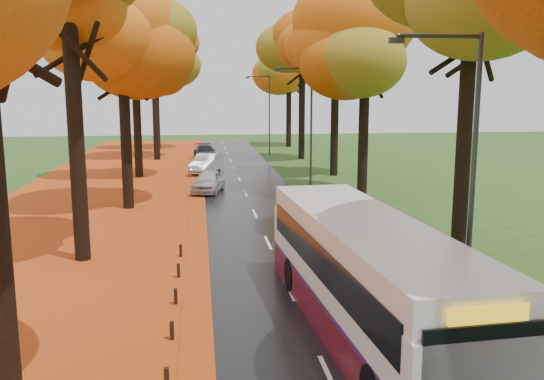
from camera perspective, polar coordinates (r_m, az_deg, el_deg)
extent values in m
cube|color=black|center=(31.86, -1.89, -2.00)|extent=(6.50, 90.00, 0.04)
cube|color=silver|center=(31.86, -1.89, -1.95)|extent=(0.12, 90.00, 0.01)
cube|color=maroon|center=(32.32, -18.00, -2.33)|extent=(12.00, 90.00, 0.02)
cube|color=#CE4B15|center=(31.73, -7.39, -2.08)|extent=(0.90, 90.00, 0.01)
cylinder|color=black|center=(23.11, -18.81, 4.38)|extent=(0.60, 0.60, 9.15)
cylinder|color=black|center=(32.90, -14.28, 5.09)|extent=(0.60, 0.60, 8.00)
ellipsoid|color=orange|center=(32.88, -14.67, 13.80)|extent=(9.20, 9.20, 7.18)
cylinder|color=black|center=(44.85, -13.22, 6.71)|extent=(0.60, 0.60, 8.58)
ellipsoid|color=orange|center=(44.89, -13.49, 13.55)|extent=(8.00, 8.00, 6.24)
cylinder|color=black|center=(55.73, -11.45, 7.64)|extent=(0.60, 0.60, 9.15)
ellipsoid|color=orange|center=(55.82, -11.66, 13.52)|extent=(9.20, 9.20, 7.18)
cylinder|color=black|center=(65.76, -11.34, 7.46)|extent=(0.60, 0.60, 8.00)
ellipsoid|color=orange|center=(65.75, -11.49, 11.81)|extent=(8.00, 8.00, 6.24)
cylinder|color=black|center=(23.99, 18.48, 4.66)|extent=(0.60, 0.60, 9.22)
cylinder|color=black|center=(35.03, 9.05, 5.70)|extent=(0.60, 0.60, 8.19)
ellipsoid|color=#D4630F|center=(35.04, 9.28, 14.08)|extent=(9.20, 9.20, 7.18)
cylinder|color=black|center=(44.82, 6.22, 6.99)|extent=(0.60, 0.60, 8.70)
ellipsoid|color=#D4630F|center=(44.88, 6.36, 13.94)|extent=(8.20, 8.20, 6.40)
cylinder|color=black|center=(55.45, 2.97, 7.85)|extent=(0.60, 0.60, 9.22)
ellipsoid|color=#D4630F|center=(55.54, 3.03, 13.79)|extent=(9.20, 9.20, 7.18)
cylinder|color=black|center=(67.39, 1.67, 7.78)|extent=(0.60, 0.60, 8.19)
ellipsoid|color=#D4630F|center=(67.40, 1.69, 12.14)|extent=(8.20, 8.20, 6.40)
cube|color=black|center=(13.63, -10.40, -17.92)|extent=(0.11, 0.11, 0.52)
cube|color=black|center=(15.98, -9.89, -13.58)|extent=(0.11, 0.11, 0.52)
cube|color=black|center=(18.39, -9.52, -10.36)|extent=(0.11, 0.11, 0.52)
cube|color=black|center=(20.85, -9.25, -7.90)|extent=(0.11, 0.11, 0.52)
cube|color=black|center=(23.34, -9.04, -5.95)|extent=(0.11, 0.11, 0.52)
cylinder|color=#333538|center=(15.93, 19.22, 0.00)|extent=(0.14, 0.14, 8.00)
cylinder|color=#333538|center=(15.31, 16.27, 14.44)|extent=(2.20, 0.11, 0.11)
cube|color=#333538|center=(14.91, 12.24, 14.28)|extent=(0.35, 0.18, 0.14)
cylinder|color=#333538|center=(36.82, 3.90, 5.85)|extent=(0.14, 0.14, 8.00)
cylinder|color=#333538|center=(36.56, 2.24, 11.96)|extent=(2.20, 0.11, 0.11)
cube|color=#333538|center=(36.39, 0.49, 11.78)|extent=(0.35, 0.18, 0.14)
cylinder|color=#333538|center=(58.53, -0.26, 7.37)|extent=(0.14, 0.14, 8.00)
cylinder|color=#333538|center=(58.37, -1.36, 11.19)|extent=(2.20, 0.11, 0.11)
cube|color=#333538|center=(58.26, -2.46, 11.07)|extent=(0.35, 0.18, 0.14)
cube|color=#5A0E1C|center=(16.32, 9.14, -12.03)|extent=(3.45, 11.98, 0.97)
cube|color=silver|center=(15.92, 9.25, -8.07)|extent=(3.45, 11.98, 1.40)
cube|color=silver|center=(15.63, 9.36, -4.32)|extent=(3.38, 11.74, 0.75)
cube|color=#3C1854|center=(16.13, 9.19, -10.26)|extent=(3.47, 12.01, 0.13)
cube|color=black|center=(15.79, 9.30, -6.59)|extent=(3.41, 11.04, 0.91)
cube|color=black|center=(10.91, 20.36, -16.07)|extent=(2.37, 0.21, 1.51)
cube|color=yellow|center=(10.54, 20.67, -11.47)|extent=(1.48, 0.16, 0.30)
cylinder|color=black|center=(13.50, 20.41, -17.19)|extent=(0.37, 1.09, 1.08)
cylinder|color=black|center=(19.18, 2.00, -8.36)|extent=(0.37, 1.09, 1.08)
cylinder|color=black|center=(19.84, 8.98, -7.85)|extent=(0.37, 1.09, 1.08)
imported|color=#BDBDC1|center=(37.46, -6.33, 0.85)|extent=(2.56, 4.34, 1.39)
imported|color=#AFB2B7|center=(46.13, -6.51, 2.63)|extent=(2.96, 4.87, 1.51)
imported|color=black|center=(55.25, -6.64, 3.74)|extent=(2.37, 4.87, 1.36)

